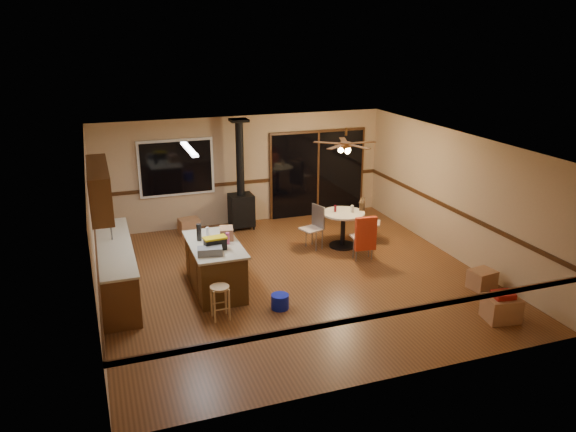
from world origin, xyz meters
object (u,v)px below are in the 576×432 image
wood_stove (241,199)px  chair_near (365,233)px  box_corner_b (482,279)px  dining_table (343,223)px  box_corner_a (501,308)px  chair_right (363,216)px  chair_left (315,222)px  toolbox_black (215,244)px  blue_bucket (280,302)px  kitchen_island (215,266)px  box_under_window (189,226)px  bar_stool (220,302)px  toolbox_grey (210,251)px

wood_stove → chair_near: (1.85, -2.76, -0.13)m
box_corner_b → chair_near: bearing=127.8°
dining_table → box_corner_a: size_ratio=1.73×
wood_stove → chair_right: bearing=-36.9°
wood_stove → chair_left: wood_stove is taller
toolbox_black → dining_table: (3.11, 1.48, -0.47)m
chair_right → box_corner_b: (0.99, -2.89, -0.42)m
blue_bucket → box_corner_a: bearing=-25.5°
blue_bucket → box_corner_b: size_ratio=0.70×
wood_stove → dining_table: (1.77, -1.88, -0.20)m
kitchen_island → box_under_window: size_ratio=3.74×
toolbox_black → dining_table: 3.48m
blue_bucket → dining_table: bearing=45.7°
chair_near → box_corner_b: size_ratio=1.61×
bar_stool → blue_bucket: 1.04m
box_corner_a → box_under_window: bearing=125.4°
chair_right → toolbox_grey: bearing=-154.5°
bar_stool → box_corner_b: bar_stool is taller
dining_table → toolbox_black: bearing=-154.6°
kitchen_island → blue_bucket: 1.43m
toolbox_grey → kitchen_island: bearing=70.2°
dining_table → chair_near: 0.89m
wood_stove → box_under_window: (-1.24, 0.05, -0.55)m
chair_left → bar_stool: bearing=-137.7°
wood_stove → box_corner_a: bearing=-63.5°
toolbox_grey → box_under_window: toolbox_grey is taller
kitchen_island → bar_stool: (-0.16, -1.09, -0.16)m
chair_right → box_corner_a: (0.53, -3.97, -0.40)m
toolbox_black → chair_left: size_ratio=0.71×
bar_stool → dining_table: (3.23, 2.26, 0.24)m
toolbox_black → chair_near: (3.20, 0.60, -0.40)m
chair_left → chair_right: same height
toolbox_grey → chair_near: size_ratio=0.59×
toolbox_black → box_corner_a: size_ratio=0.69×
box_corner_b → dining_table: bearing=119.1°
box_under_window → box_corner_a: 7.05m
toolbox_black → box_corner_b: (4.64, -1.27, -0.83)m
blue_bucket → chair_near: size_ratio=0.43×
kitchen_island → chair_near: bearing=5.3°
box_under_window → chair_right: bearing=-26.7°
box_corner_b → box_corner_a: bearing=-112.9°
dining_table → chair_left: bearing=167.6°
toolbox_black → box_corner_b: toolbox_black is taller
box_under_window → chair_near: bearing=-42.2°
kitchen_island → box_corner_b: 4.87m
toolbox_black → box_under_window: bearing=88.3°
blue_bucket → chair_right: (2.75, 2.40, 0.47)m
dining_table → chair_right: chair_right is taller
chair_left → chair_right: bearing=0.5°
wood_stove → toolbox_black: wood_stove is taller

